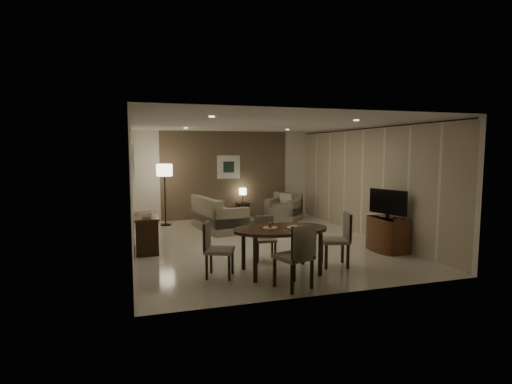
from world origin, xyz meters
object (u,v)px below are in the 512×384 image
object	(u,v)px
tv_cabinet	(388,234)
chair_right	(335,240)
dining_table	(281,250)
console_desk	(147,233)
side_table	(243,211)
floor_lamp	(165,195)
chair_far	(265,239)
chair_left	(220,250)
armchair	(284,207)
sofa	(219,213)
chair_near	(293,256)

from	to	relation	value
tv_cabinet	chair_right	bearing A→B (deg)	-156.49
tv_cabinet	dining_table	distance (m)	2.82
console_desk	tv_cabinet	distance (m)	5.11
console_desk	side_table	world-z (taller)	console_desk
side_table	floor_lamp	bearing A→B (deg)	-168.90
chair_far	chair_left	world-z (taller)	chair_left
armchair	sofa	bearing A→B (deg)	-114.57
chair_right	dining_table	bearing A→B (deg)	-70.56
tv_cabinet	side_table	world-z (taller)	tv_cabinet
sofa	armchair	size ratio (longest dim) A/B	2.03
console_desk	chair_left	size ratio (longest dim) A/B	1.29
dining_table	side_table	size ratio (longest dim) A/B	3.37
floor_lamp	chair_far	bearing A→B (deg)	-69.67
console_desk	tv_cabinet	xyz separation A→B (m)	(4.89, -1.50, -0.03)
sofa	armchair	distance (m)	2.36
console_desk	chair_right	xyz separation A→B (m)	(3.27, -2.21, 0.12)
tv_cabinet	floor_lamp	world-z (taller)	floor_lamp
tv_cabinet	sofa	xyz separation A→B (m)	(-2.97, 3.24, 0.09)
tv_cabinet	chair_near	distance (m)	3.21
console_desk	sofa	bearing A→B (deg)	42.07
chair_near	chair_left	size ratio (longest dim) A/B	1.09
chair_near	tv_cabinet	bearing A→B (deg)	-170.26
armchair	chair_far	bearing A→B (deg)	-71.95
armchair	side_table	size ratio (longest dim) A/B	1.85
tv_cabinet	chair_far	size ratio (longest dim) A/B	1.08
chair_left	chair_right	size ratio (longest dim) A/B	0.95
sofa	side_table	distance (m)	1.86
chair_near	chair_far	distance (m)	1.61
chair_far	armchair	xyz separation A→B (m)	(1.94, 4.08, -0.01)
armchair	side_table	xyz separation A→B (m)	(-1.12, 0.63, -0.16)
tv_cabinet	floor_lamp	bearing A→B (deg)	135.10
tv_cabinet	armchair	world-z (taller)	armchair
floor_lamp	chair_near	bearing A→B (deg)	-75.65
side_table	floor_lamp	world-z (taller)	floor_lamp
floor_lamp	dining_table	bearing A→B (deg)	-72.62
sofa	chair_right	bearing A→B (deg)	-171.84
tv_cabinet	chair_near	bearing A→B (deg)	-150.63
sofa	armchair	xyz separation A→B (m)	(2.19, 0.88, -0.03)
sofa	console_desk	bearing A→B (deg)	121.42
console_desk	sofa	xyz separation A→B (m)	(1.92, 1.74, 0.06)
chair_left	dining_table	bearing A→B (deg)	-72.62
console_desk	chair_far	distance (m)	2.62
chair_near	chair_right	xyz separation A→B (m)	(1.17, 0.87, -0.02)
console_desk	chair_right	size ratio (longest dim) A/B	1.22
console_desk	dining_table	size ratio (longest dim) A/B	0.72
floor_lamp	armchair	bearing A→B (deg)	-2.66
chair_near	sofa	size ratio (longest dim) A/B	0.55
armchair	chair_left	bearing A→B (deg)	-78.26
chair_left	armchair	bearing A→B (deg)	-10.03
chair_far	chair_left	size ratio (longest dim) A/B	0.90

